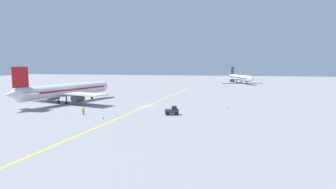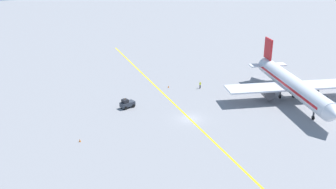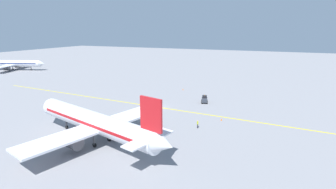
# 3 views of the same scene
# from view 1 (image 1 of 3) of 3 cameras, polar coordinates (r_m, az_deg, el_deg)

# --- Properties ---
(ground_plane) EXTENTS (400.00, 400.00, 0.00)m
(ground_plane) POSITION_cam_1_polar(r_m,az_deg,el_deg) (70.53, -4.75, -2.55)
(ground_plane) COLOR gray
(apron_yellow_centreline) EXTENTS (8.11, 119.78, 0.01)m
(apron_yellow_centreline) POSITION_cam_1_polar(r_m,az_deg,el_deg) (70.53, -4.75, -2.55)
(apron_yellow_centreline) COLOR yellow
(apron_yellow_centreline) RESTS_ON ground
(airplane_at_gate) EXTENTS (28.38, 34.99, 10.60)m
(airplane_at_gate) POSITION_cam_1_polar(r_m,az_deg,el_deg) (80.91, -21.23, 0.84)
(airplane_at_gate) COLOR silver
(airplane_at_gate) RESTS_ON ground
(airplane_distant_taxiing) EXTENTS (25.28, 30.94, 9.54)m
(airplane_distant_taxiing) POSITION_cam_1_polar(r_m,az_deg,el_deg) (160.24, 15.39, 3.53)
(airplane_distant_taxiing) COLOR silver
(airplane_distant_taxiing) RESTS_ON ground
(baggage_tug_dark) EXTENTS (3.29, 2.40, 2.11)m
(baggage_tug_dark) POSITION_cam_1_polar(r_m,az_deg,el_deg) (58.21, 0.91, -3.57)
(baggage_tug_dark) COLOR #333842
(baggage_tug_dark) RESTS_ON ground
(ground_crew_worker) EXTENTS (0.53, 0.35, 1.68)m
(ground_crew_worker) POSITION_cam_1_polar(r_m,az_deg,el_deg) (61.43, -17.94, -3.35)
(ground_crew_worker) COLOR #23232D
(ground_crew_worker) RESTS_ON ground
(traffic_cone_near_nose) EXTENTS (0.32, 0.32, 0.55)m
(traffic_cone_near_nose) POSITION_cam_1_polar(r_m,az_deg,el_deg) (67.94, 13.01, -2.81)
(traffic_cone_near_nose) COLOR orange
(traffic_cone_near_nose) RESTS_ON ground
(traffic_cone_mid_apron) EXTENTS (0.32, 0.32, 0.55)m
(traffic_cone_mid_apron) POSITION_cam_1_polar(r_m,az_deg,el_deg) (55.40, -13.91, -4.94)
(traffic_cone_mid_apron) COLOR orange
(traffic_cone_mid_apron) RESTS_ON ground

